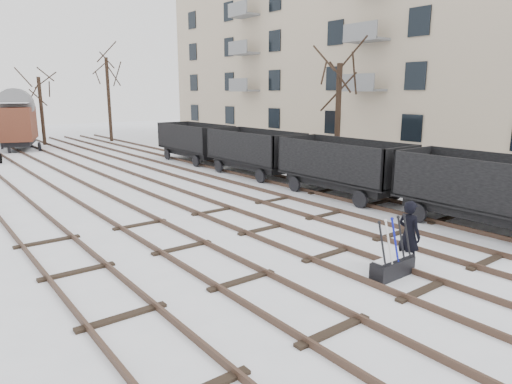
{
  "coord_description": "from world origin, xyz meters",
  "views": [
    {
      "loc": [
        -9.02,
        -8.4,
        4.51
      ],
      "look_at": [
        0.12,
        3.5,
        1.2
      ],
      "focal_mm": 32.0,
      "sensor_mm": 36.0,
      "label": 1
    }
  ],
  "objects_px": {
    "worker": "(409,235)",
    "box_van_wagon": "(18,122)",
    "ground_frame": "(393,266)",
    "freight_wagon_a": "(489,202)"
  },
  "relations": [
    {
      "from": "worker",
      "to": "freight_wagon_a",
      "type": "relative_size",
      "value": 0.3
    },
    {
      "from": "ground_frame",
      "to": "worker",
      "type": "distance_m",
      "value": 0.98
    },
    {
      "from": "ground_frame",
      "to": "box_van_wagon",
      "type": "xyz_separation_m",
      "value": [
        -2.06,
        33.54,
        1.88
      ]
    },
    {
      "from": "worker",
      "to": "box_van_wagon",
      "type": "bearing_deg",
      "value": 9.3
    },
    {
      "from": "ground_frame",
      "to": "worker",
      "type": "height_order",
      "value": "worker"
    },
    {
      "from": "worker",
      "to": "freight_wagon_a",
      "type": "bearing_deg",
      "value": -80.76
    },
    {
      "from": "worker",
      "to": "ground_frame",
      "type": "bearing_deg",
      "value": 102.09
    },
    {
      "from": "worker",
      "to": "box_van_wagon",
      "type": "distance_m",
      "value": 33.58
    },
    {
      "from": "ground_frame",
      "to": "box_van_wagon",
      "type": "relative_size",
      "value": 0.28
    },
    {
      "from": "box_van_wagon",
      "to": "ground_frame",
      "type": "bearing_deg",
      "value": -69.18
    }
  ]
}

